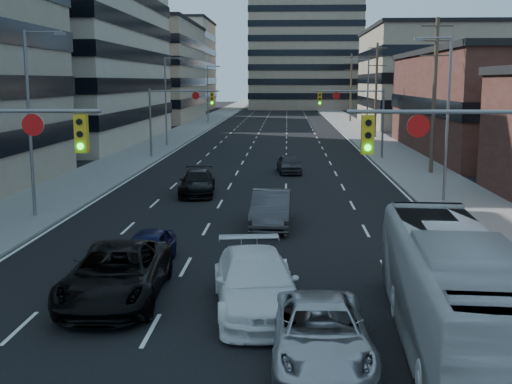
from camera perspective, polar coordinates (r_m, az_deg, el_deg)
The scene contains 27 objects.
road_surface at distance 140.40m, azimuth 2.02°, elevation 7.13°, with size 18.00×300.00×0.02m, color black.
sidewalk_left at distance 141.01m, azimuth -2.70°, elevation 7.17°, with size 5.00×300.00×0.15m, color slate.
sidewalk_right at distance 140.72m, azimuth 6.74°, elevation 7.10°, with size 5.00×300.00×0.15m, color slate.
office_left_mid at distance 76.27m, azimuth -20.17°, elevation 14.80°, with size 26.00×34.00×28.00m, color #ADA089.
office_left_far at distance 113.22m, azimuth -10.61°, elevation 10.37°, with size 20.00×30.00×16.00m, color gray.
office_right_far at distance 100.93m, azimuth 16.26°, elevation 9.66°, with size 22.00×28.00×14.00m, color gray.
bg_block_left at distance 153.20m, azimuth -8.64°, elevation 10.99°, with size 24.00×24.00×20.00m, color #ADA089.
bg_block_right at distance 143.44m, azimuth 15.09°, elevation 9.26°, with size 22.00×22.00×12.00m, color gray.
signal_near_right at distance 19.22m, azimuth 19.79°, elevation 2.32°, with size 6.59×0.33×6.00m.
signal_far_left at distance 56.09m, azimuth -7.07°, elevation 7.37°, with size 6.09×0.33×6.00m.
signal_far_right at distance 55.59m, azimuth 8.87°, elevation 7.31°, with size 6.09×0.33×6.00m.
utility_pole_block at distance 47.39m, azimuth 15.57°, elevation 8.44°, with size 2.20×0.28×11.00m.
utility_pole_midblock at distance 76.94m, azimuth 10.63°, elevation 9.03°, with size 2.20×0.28×11.00m.
utility_pole_distant at distance 106.74m, azimuth 8.44°, elevation 9.28°, with size 2.20×0.28×11.00m.
streetlight_left_near at distance 32.62m, azimuth -19.27°, elevation 6.49°, with size 2.03×0.22×9.00m.
streetlight_left_mid at distance 66.37m, azimuth -7.89°, elevation 8.38°, with size 2.03×0.22×9.00m.
streetlight_left_far at distance 100.98m, azimuth -4.22°, elevation 8.92°, with size 2.03×0.22×9.00m.
streetlight_right_near at distance 36.28m, azimuth 16.45°, elevation 6.93°, with size 2.03×0.22×9.00m.
streetlight_right_far at distance 70.76m, azimuth 9.77°, elevation 8.41°, with size 2.03×0.22×9.00m.
black_pickup at distance 20.18m, azimuth -12.33°, elevation -7.12°, with size 2.79×6.04×1.68m, color black.
white_van at distance 18.87m, azimuth -0.01°, elevation -8.09°, with size 2.35×5.79×1.68m, color white.
silver_suv at distance 15.78m, azimuth 5.76°, elevation -12.33°, with size 2.34×5.07×1.41m, color #AEAFB3.
transit_bus at distance 16.81m, azimuth 17.20°, elevation -8.46°, with size 2.52×10.76×3.00m, color #BCBCBC.
sedan_blue at distance 23.65m, azimuth -9.60°, elevation -4.97°, with size 1.55×3.86×1.32m, color black.
sedan_grey_center at distance 29.55m, azimuth 1.34°, elevation -1.52°, with size 1.75×5.01×1.65m, color #3A393C.
sedan_black_far at distance 37.98m, azimuth -5.25°, elevation 0.82°, with size 2.01×4.95×1.44m, color black.
sedan_grey_right at distance 46.84m, azimuth 2.95°, elevation 2.51°, with size 1.60×3.99×1.36m, color #2F2F31.
Camera 1 is at (1.82, -10.23, 6.65)m, focal length 45.00 mm.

